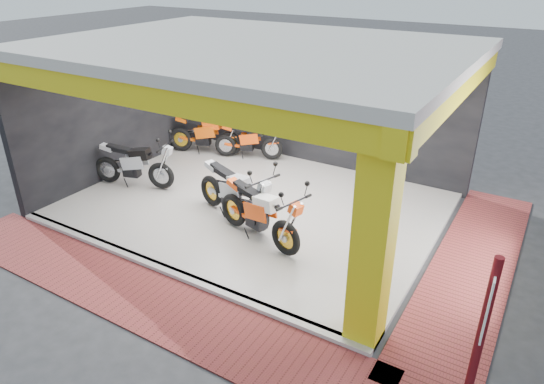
{
  "coord_description": "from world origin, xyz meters",
  "views": [
    {
      "loc": [
        5.49,
        -6.33,
        5.21
      ],
      "look_at": [
        0.88,
        1.3,
        0.9
      ],
      "focal_mm": 32.0,
      "sensor_mm": 36.0,
      "label": 1
    }
  ],
  "objects": [
    {
      "name": "ground",
      "position": [
        0.0,
        0.0,
        0.0
      ],
      "size": [
        80.0,
        80.0,
        0.0
      ],
      "primitive_type": "plane",
      "color": "#2D2D30",
      "rests_on": "ground"
    },
    {
      "name": "showroom_floor",
      "position": [
        0.0,
        2.0,
        0.05
      ],
      "size": [
        8.0,
        6.0,
        0.1
      ],
      "primitive_type": "cube",
      "color": "silver",
      "rests_on": "ground"
    },
    {
      "name": "showroom_ceiling",
      "position": [
        0.0,
        2.0,
        3.6
      ],
      "size": [
        8.4,
        6.4,
        0.2
      ],
      "primitive_type": "cube",
      "color": "beige",
      "rests_on": "corner_column"
    },
    {
      "name": "back_wall",
      "position": [
        0.0,
        5.1,
        1.75
      ],
      "size": [
        8.2,
        0.2,
        3.5
      ],
      "primitive_type": "cube",
      "color": "black",
      "rests_on": "ground"
    },
    {
      "name": "left_wall",
      "position": [
        -4.1,
        2.0,
        1.75
      ],
      "size": [
        0.2,
        6.2,
        3.5
      ],
      "primitive_type": "cube",
      "color": "black",
      "rests_on": "ground"
    },
    {
      "name": "corner_column",
      "position": [
        3.75,
        -0.75,
        1.75
      ],
      "size": [
        0.5,
        0.5,
        3.5
      ],
      "primitive_type": "cube",
      "color": "yellow",
      "rests_on": "ground"
    },
    {
      "name": "header_beam_front",
      "position": [
        0.0,
        -1.0,
        3.3
      ],
      "size": [
        8.4,
        0.3,
        0.4
      ],
      "primitive_type": "cube",
      "color": "yellow",
      "rests_on": "corner_column"
    },
    {
      "name": "header_beam_right",
      "position": [
        4.0,
        2.0,
        3.3
      ],
      "size": [
        0.3,
        6.4,
        0.4
      ],
      "primitive_type": "cube",
      "color": "yellow",
      "rests_on": "corner_column"
    },
    {
      "name": "floor_kerb",
      "position": [
        0.0,
        -1.02,
        0.05
      ],
      "size": [
        8.0,
        0.2,
        0.1
      ],
      "primitive_type": "cube",
      "color": "silver",
      "rests_on": "ground"
    },
    {
      "name": "paver_front",
      "position": [
        0.0,
        -1.8,
        0.01
      ],
      "size": [
        9.0,
        1.4,
        0.03
      ],
      "primitive_type": "cube",
      "color": "maroon",
      "rests_on": "ground"
    },
    {
      "name": "paver_right",
      "position": [
        4.8,
        2.0,
        0.01
      ],
      "size": [
        1.4,
        7.0,
        0.03
      ],
      "primitive_type": "cube",
      "color": "maroon",
      "rests_on": "ground"
    },
    {
      "name": "signpost",
      "position": [
        5.34,
        -1.67,
        1.38
      ],
      "size": [
        0.1,
        0.35,
        2.52
      ],
      "rotation": [
        0.0,
        0.0,
        0.07
      ],
      "color": "#5F0E13",
      "rests_on": "ground"
    },
    {
      "name": "moto_hero",
      "position": [
        1.68,
        0.49,
        0.82
      ],
      "size": [
        2.51,
        1.47,
        1.45
      ],
      "primitive_type": null,
      "rotation": [
        0.0,
        0.0,
        -0.27
      ],
      "color": "#F8480A",
      "rests_on": "showroom_floor"
    },
    {
      "name": "moto_row_a",
      "position": [
        0.73,
        0.96,
        0.83
      ],
      "size": [
        2.54,
        1.52,
        1.46
      ],
      "primitive_type": null,
      "rotation": [
        0.0,
        0.0,
        -0.28
      ],
      "color": "#ADB0B5",
      "rests_on": "showroom_floor"
    },
    {
      "name": "moto_row_b",
      "position": [
        -2.35,
        1.47,
        0.79
      ],
      "size": [
        2.4,
        1.43,
        1.38
      ],
      "primitive_type": null,
      "rotation": [
        0.0,
        0.0,
        0.28
      ],
      "color": "#B5B7BE",
      "rests_on": "showroom_floor"
    },
    {
      "name": "moto_row_c",
      "position": [
        -2.24,
        4.17,
        0.8
      ],
      "size": [
        2.45,
        1.51,
        1.41
      ],
      "primitive_type": null,
      "rotation": [
        0.0,
        0.0,
        0.31
      ],
      "color": "#EA5609",
      "rests_on": "showroom_floor"
    },
    {
      "name": "moto_row_d",
      "position": [
        -1.05,
        4.5,
        0.73
      ],
      "size": [
        2.2,
        1.42,
        1.26
      ],
      "primitive_type": null,
      "rotation": [
        0.0,
        0.0,
        0.34
      ],
      "color": "#FF4B0A",
      "rests_on": "showroom_floor"
    }
  ]
}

